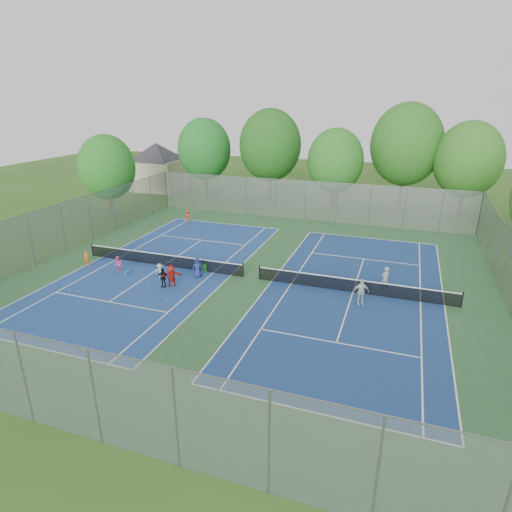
{
  "coord_description": "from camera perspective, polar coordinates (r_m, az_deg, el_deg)",
  "views": [
    {
      "loc": [
        9.4,
        -25.7,
        11.9
      ],
      "look_at": [
        0.0,
        1.0,
        1.3
      ],
      "focal_mm": 30.0,
      "sensor_mm": 36.0,
      "label": 1
    }
  ],
  "objects": [
    {
      "name": "tennis_ball_8",
      "position": [
        30.15,
        -22.66,
        -4.34
      ],
      "size": [
        0.07,
        0.07,
        0.07
      ],
      "primitive_type": "sphere",
      "color": "#DFEF37",
      "rests_on": "ground"
    },
    {
      "name": "fence_west",
      "position": [
        37.46,
        -24.36,
        3.35
      ],
      "size": [
        0.1,
        32.0,
        4.0
      ],
      "primitive_type": "cube",
      "rotation": [
        0.0,
        0.0,
        1.57
      ],
      "color": "gray",
      "rests_on": "ground"
    },
    {
      "name": "student_a",
      "position": [
        34.11,
        -21.64,
        -0.33
      ],
      "size": [
        0.48,
        0.36,
        1.19
      ],
      "primitive_type": "imported",
      "rotation": [
        0.0,
        0.0,
        0.18
      ],
      "color": "orange",
      "rests_on": "ground"
    },
    {
      "name": "instructor",
      "position": [
        28.72,
        16.84,
        -2.99
      ],
      "size": [
        0.75,
        0.73,
        1.74
      ],
      "primitive_type": "imported",
      "rotation": [
        0.0,
        0.0,
        3.88
      ],
      "color": "gray",
      "rests_on": "ground"
    },
    {
      "name": "tree_side_w",
      "position": [
        46.1,
        -19.28,
        11.11
      ],
      "size": [
        5.6,
        5.6,
        8.47
      ],
      "color": "#443326",
      "rests_on": "ground"
    },
    {
      "name": "tennis_ball_7",
      "position": [
        31.79,
        -20.32,
        -2.74
      ],
      "size": [
        0.07,
        0.07,
        0.07
      ],
      "primitive_type": "sphere",
      "color": "#B9D732",
      "rests_on": "ground"
    },
    {
      "name": "tennis_ball_0",
      "position": [
        29.07,
        -17.49,
        -4.58
      ],
      "size": [
        0.07,
        0.07,
        0.07
      ],
      "primitive_type": "sphere",
      "color": "#ACC52D",
      "rests_on": "ground"
    },
    {
      "name": "house",
      "position": [
        59.29,
        -13.1,
        12.57
      ],
      "size": [
        11.03,
        11.03,
        7.3
      ],
      "color": "#B7A88C",
      "rests_on": "ground"
    },
    {
      "name": "tennis_ball_4",
      "position": [
        27.22,
        -11.75,
        -5.78
      ],
      "size": [
        0.07,
        0.07,
        0.07
      ],
      "primitive_type": "sphere",
      "color": "gold",
      "rests_on": "ground"
    },
    {
      "name": "ball_hopper",
      "position": [
        31.08,
        -6.77,
        -1.55
      ],
      "size": [
        0.31,
        0.31,
        0.59
      ],
      "primitive_type": "cube",
      "rotation": [
        0.0,
        0.0,
        -0.05
      ],
      "color": "#268D28",
      "rests_on": "ground"
    },
    {
      "name": "student_e",
      "position": [
        30.05,
        -7.82,
        -1.53
      ],
      "size": [
        0.82,
        0.7,
        1.43
      ],
      "primitive_type": "imported",
      "rotation": [
        0.0,
        0.0,
        0.44
      ],
      "color": "navy",
      "rests_on": "ground"
    },
    {
      "name": "net_left",
      "position": [
        32.56,
        -12.3,
        -0.54
      ],
      "size": [
        12.87,
        0.1,
        0.91
      ],
      "primitive_type": "cube",
      "color": "black",
      "rests_on": "ground"
    },
    {
      "name": "tennis_ball_2",
      "position": [
        26.69,
        -13.48,
        -6.49
      ],
      "size": [
        0.07,
        0.07,
        0.07
      ],
      "primitive_type": "sphere",
      "color": "#BACF30",
      "rests_on": "ground"
    },
    {
      "name": "student_b",
      "position": [
        32.18,
        -17.9,
        -1.07
      ],
      "size": [
        0.73,
        0.67,
        1.2
      ],
      "primitive_type": "imported",
      "rotation": [
        0.0,
        0.0,
        -0.48
      ],
      "color": "#FC6290",
      "rests_on": "ground"
    },
    {
      "name": "tree_nc",
      "position": [
        47.73,
        10.54,
        12.36
      ],
      "size": [
        6.0,
        6.0,
        8.85
      ],
      "color": "#443326",
      "rests_on": "ground"
    },
    {
      "name": "tree_nl",
      "position": [
        51.36,
        1.89,
        14.53
      ],
      "size": [
        7.2,
        7.2,
        10.69
      ],
      "color": "#443326",
      "rests_on": "ground"
    },
    {
      "name": "student_d",
      "position": [
        28.89,
        -12.31,
        -2.83
      ],
      "size": [
        0.82,
        0.39,
        1.35
      ],
      "primitive_type": "imported",
      "rotation": [
        0.0,
        0.0,
        0.07
      ],
      "color": "black",
      "rests_on": "ground"
    },
    {
      "name": "tennis_ball_6",
      "position": [
        29.46,
        -10.66,
        -3.6
      ],
      "size": [
        0.07,
        0.07,
        0.07
      ],
      "primitive_type": "sphere",
      "color": "#B6D431",
      "rests_on": "ground"
    },
    {
      "name": "tennis_ball_3",
      "position": [
        29.69,
        -14.2,
        -3.7
      ],
      "size": [
        0.07,
        0.07,
        0.07
      ],
      "primitive_type": "sphere",
      "color": "yellow",
      "rests_on": "ground"
    },
    {
      "name": "fence_north",
      "position": [
        43.88,
        6.57,
        7.36
      ],
      "size": [
        32.0,
        0.1,
        4.0
      ],
      "primitive_type": "cube",
      "color": "gray",
      "rests_on": "ground"
    },
    {
      "name": "court_right",
      "position": [
        28.42,
        12.79,
        -4.74
      ],
      "size": [
        10.97,
        23.77,
        0.01
      ],
      "primitive_type": "cube",
      "color": "navy",
      "rests_on": "court_pad"
    },
    {
      "name": "tree_ne",
      "position": [
        48.39,
        26.44,
        11.41
      ],
      "size": [
        6.6,
        6.6,
        9.77
      ],
      "color": "#443326",
      "rests_on": "ground"
    },
    {
      "name": "court_pad",
      "position": [
        29.84,
        -0.64,
        -2.96
      ],
      "size": [
        32.0,
        32.0,
        0.01
      ],
      "primitive_type": "cube",
      "color": "#2A592F",
      "rests_on": "ground"
    },
    {
      "name": "student_c",
      "position": [
        30.41,
        -12.69,
        -1.95
      ],
      "size": [
        0.77,
        0.58,
        1.07
      ],
      "primitive_type": "imported",
      "rotation": [
        0.0,
        0.0,
        0.3
      ],
      "color": "beige",
      "rests_on": "ground"
    },
    {
      "name": "court_left",
      "position": [
        32.72,
        -12.24,
        -1.26
      ],
      "size": [
        10.97,
        23.77,
        0.01
      ],
      "primitive_type": "cube",
      "color": "navy",
      "rests_on": "court_pad"
    },
    {
      "name": "tree_nr",
      "position": [
        49.94,
        19.42,
        13.83
      ],
      "size": [
        7.6,
        7.6,
        11.42
      ],
      "color": "#443326",
      "rests_on": "ground"
    },
    {
      "name": "tennis_ball_10",
      "position": [
        26.98,
        -10.12,
        -5.91
      ],
      "size": [
        0.07,
        0.07,
        0.07
      ],
      "primitive_type": "sphere",
      "color": "gold",
      "rests_on": "ground"
    },
    {
      "name": "tennis_ball_9",
      "position": [
        30.47,
        -23.57,
        -4.22
      ],
      "size": [
        0.07,
        0.07,
        0.07
      ],
      "primitive_type": "sphere",
      "color": "#E9F438",
      "rests_on": "ground"
    },
    {
      "name": "net_right",
      "position": [
        28.24,
        12.86,
        -3.93
      ],
      "size": [
        12.87,
        0.1,
        0.91
      ],
      "primitive_type": "cube",
      "color": "black",
      "rests_on": "ground"
    },
    {
      "name": "tennis_ball_5",
      "position": [
        28.17,
        -8.86,
        -4.65
      ],
      "size": [
        0.07,
        0.07,
        0.07
      ],
      "primitive_type": "sphere",
      "color": "#D6E435",
      "rests_on": "ground"
    },
    {
      "name": "ball_crate",
      "position": [
        31.73,
        -16.84,
        -2.17
      ],
      "size": [
        0.38,
        0.38,
        0.26
      ],
      "primitive_type": "cube",
      "rotation": [
        0.0,
        0.0,
        -0.32
      ],
      "color": "blue",
      "rests_on": "ground"
    },
    {
      "name": "child_far_baseline",
      "position": [
        43.54,
        -9.07,
        5.27
      ],
      "size": [
        0.91,
        0.66,
        1.26
      ],
      "primitive_type": "imported",
      "rotation": [
        0.0,
        0.0,
        2.89
      ],
      "color": "red",
      "rests_on": "ground"
    },
    {
      "name": "student_f",
      "position": [
        28.85,
        -11.2,
        -2.6
      ],
      "size": [
        1.44,
        1.11,
        1.53
      ],
      "primitive_type": "imported",
      "rotation": [
        0.0,
        0.0,
        0.54
      ],
      "color": "#B52419",
      "rests_on": "ground"
    },
    {
      "name": "fence_south",
      "position": [
        16.75,
        -20.66,
        -17.26
      ],
      "size": [
        32.0,
        0.1,
        4.0
      ],
      "primitive_type": "cube",
      "color": "gray",
      "rests_on": "ground"
    },
    {
      "name": "ground",
      "position": [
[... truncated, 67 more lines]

